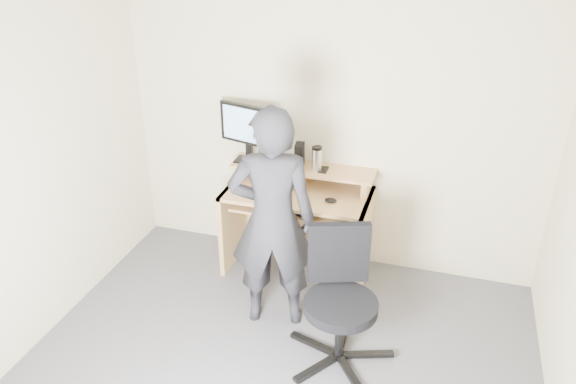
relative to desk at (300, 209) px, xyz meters
The scene contains 12 objects.
back_wall 0.76m from the desk, 47.89° to the left, with size 3.50×0.02×2.50m, color beige.
desk is the anchor object (origin of this frame).
monitor 0.81m from the desk, behind, with size 0.51×0.18×0.50m.
external_drive 0.47m from the desk, 111.15° to the left, with size 0.07×0.13×0.20m, color black.
travel_mug 0.47m from the desk, 21.38° to the left, with size 0.08×0.08×0.18m, color silver.
smartphone 0.41m from the desk, 18.40° to the left, with size 0.07×0.13×0.01m, color black.
charger 0.48m from the desk, behind, with size 0.04×0.04×0.04m, color black.
headphones 0.42m from the desk, 135.24° to the left, with size 0.16×0.16×0.02m, color silver.
keyboard 0.21m from the desk, 99.45° to the right, with size 0.46×0.18×0.03m, color black.
mouse 0.41m from the desk, 30.74° to the right, with size 0.10×0.06×0.04m, color black.
office_chair 1.15m from the desk, 60.72° to the right, with size 0.75×0.72×0.95m.
person 0.81m from the desk, 89.55° to the right, with size 0.62×0.41×1.70m, color black.
Camera 1 is at (0.91, -2.50, 2.82)m, focal length 35.00 mm.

